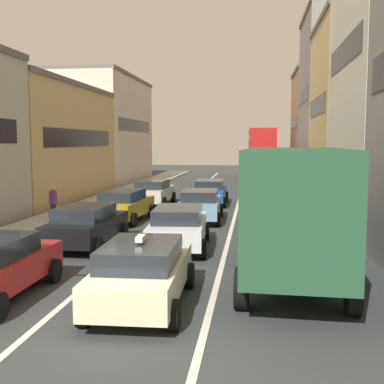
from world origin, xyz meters
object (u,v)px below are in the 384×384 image
object	(u,v)px
wagon_right_lane_far	(270,197)
bus_far_queue_secondary	(261,151)
pedestrian_mid_sidewalk	(53,201)
removalist_box_truck	(294,209)
wagon_left_lane_second	(86,225)
sedan_centre_lane_second	(178,226)
sedan_left_lane_fourth	(153,192)
taxi_centre_lane_front	(142,272)
bus_mid_queue_primary	(266,167)
sedan_left_lane_third	(124,205)
hatchback_centre_lane_third	(200,204)
sedan_right_lane_behind_truck	(275,214)
coupe_centre_lane_fourth	(210,191)

from	to	relation	value
wagon_right_lane_far	bus_far_queue_secondary	size ratio (longest dim) A/B	0.41
wagon_right_lane_far	pedestrian_mid_sidewalk	bearing A→B (deg)	112.76
removalist_box_truck	wagon_left_lane_second	distance (m)	7.98
sedan_centre_lane_second	wagon_left_lane_second	distance (m)	3.33
sedan_left_lane_fourth	wagon_left_lane_second	bearing A→B (deg)	-178.89
pedestrian_mid_sidewalk	sedan_left_lane_fourth	bearing A→B (deg)	74.77
wagon_left_lane_second	bus_far_queue_secondary	bearing A→B (deg)	-9.39
taxi_centre_lane_front	bus_mid_queue_primary	size ratio (longest dim) A/B	0.41
taxi_centre_lane_front	sedan_left_lane_third	bearing A→B (deg)	15.78
sedan_left_lane_third	bus_mid_queue_primary	world-z (taller)	bus_mid_queue_primary
wagon_left_lane_second	hatchback_centre_lane_third	distance (m)	7.02
sedan_left_lane_third	sedan_left_lane_fourth	bearing A→B (deg)	2.04
wagon_left_lane_second	sedan_left_lane_fourth	distance (m)	11.69
taxi_centre_lane_front	pedestrian_mid_sidewalk	bearing A→B (deg)	30.13
wagon_left_lane_second	sedan_left_lane_third	size ratio (longest dim) A/B	0.99
removalist_box_truck	sedan_right_lane_behind_truck	bearing A→B (deg)	4.14
removalist_box_truck	sedan_left_lane_third	size ratio (longest dim) A/B	1.77
hatchback_centre_lane_third	sedan_left_lane_third	world-z (taller)	same
taxi_centre_lane_front	sedan_left_lane_third	size ratio (longest dim) A/B	0.99
removalist_box_truck	sedan_right_lane_behind_truck	xyz separation A→B (m)	(-0.20, 6.99, -1.18)
wagon_left_lane_second	wagon_right_lane_far	distance (m)	11.75
removalist_box_truck	bus_far_queue_secondary	xyz separation A→B (m)	(-0.35, 38.35, 0.86)
removalist_box_truck	pedestrian_mid_sidewalk	world-z (taller)	removalist_box_truck
sedan_centre_lane_second	bus_mid_queue_primary	xyz separation A→B (m)	(3.53, 21.78, 0.96)
wagon_left_lane_second	pedestrian_mid_sidewalk	size ratio (longest dim) A/B	2.62
sedan_right_lane_behind_truck	sedan_left_lane_fourth	bearing A→B (deg)	42.27
sedan_centre_lane_second	sedan_left_lane_third	xyz separation A→B (m)	(-3.48, 5.55, 0.00)
pedestrian_mid_sidewalk	sedan_right_lane_behind_truck	bearing A→B (deg)	2.94
sedan_centre_lane_second	sedan_right_lane_behind_truck	size ratio (longest dim) A/B	1.00
taxi_centre_lane_front	pedestrian_mid_sidewalk	xyz separation A→B (m)	(-6.96, 11.33, 0.15)
sedan_left_lane_fourth	wagon_right_lane_far	distance (m)	7.10
sedan_left_lane_fourth	wagon_right_lane_far	bearing A→B (deg)	-106.07
taxi_centre_lane_front	bus_far_queue_secondary	world-z (taller)	bus_far_queue_secondary
taxi_centre_lane_front	bus_far_queue_secondary	xyz separation A→B (m)	(3.22, 40.66, 2.03)
wagon_right_lane_far	bus_far_queue_secondary	distance (m)	25.19
sedan_centre_lane_second	bus_mid_queue_primary	size ratio (longest dim) A/B	0.42
removalist_box_truck	pedestrian_mid_sidewalk	xyz separation A→B (m)	(-10.52, 9.02, -1.03)
sedan_left_lane_fourth	removalist_box_truck	bearing A→B (deg)	-154.36
hatchback_centre_lane_third	coupe_centre_lane_fourth	size ratio (longest dim) A/B	1.01
hatchback_centre_lane_third	bus_mid_queue_primary	distance (m)	16.10
sedan_right_lane_behind_truck	bus_mid_queue_primary	bearing A→B (deg)	3.01
sedan_centre_lane_second	sedan_left_lane_fourth	size ratio (longest dim) A/B	1.02
bus_far_queue_secondary	pedestrian_mid_sidewalk	bearing A→B (deg)	159.53
taxi_centre_lane_front	bus_mid_queue_primary	world-z (taller)	bus_mid_queue_primary
sedan_right_lane_behind_truck	wagon_left_lane_second	bearing A→B (deg)	119.34
sedan_right_lane_behind_truck	sedan_left_lane_third	bearing A→B (deg)	75.21
removalist_box_truck	sedan_left_lane_fourth	world-z (taller)	removalist_box_truck
removalist_box_truck	sedan_centre_lane_second	distance (m)	5.34
sedan_left_lane_fourth	sedan_right_lane_behind_truck	xyz separation A→B (m)	(6.78, -8.35, 0.00)
wagon_right_lane_far	bus_mid_queue_primary	world-z (taller)	bus_mid_queue_primary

